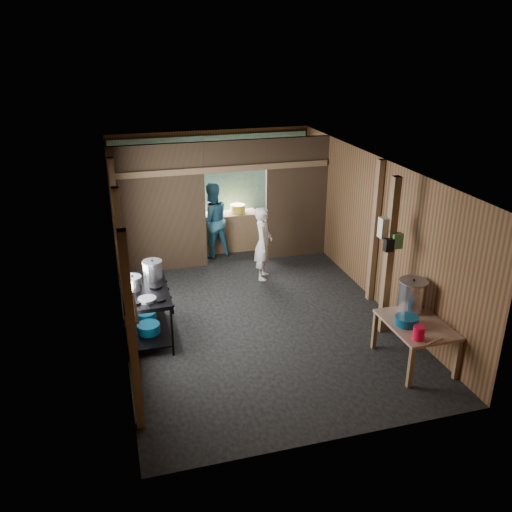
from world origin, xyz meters
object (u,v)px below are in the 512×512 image
object	(u,v)px
stock_pot	(412,296)
cook	(263,243)
prep_table	(414,343)
yellow_tub	(238,209)
pink_bucket	(419,333)
stove_pot_large	(153,270)
gas_range	(147,313)

from	to	relation	value
stock_pot	cook	world-z (taller)	cook
prep_table	yellow_tub	world-z (taller)	yellow_tub
yellow_tub	cook	world-z (taller)	cook
stock_pot	pink_bucket	world-z (taller)	stock_pot
yellow_tub	prep_table	bearing A→B (deg)	-75.42
stove_pot_large	pink_bucket	distance (m)	4.21
stove_pot_large	stock_pot	distance (m)	4.09
pink_bucket	yellow_tub	xyz separation A→B (m)	(-1.14, 5.62, 0.18)
prep_table	yellow_tub	size ratio (longest dim) A/B	3.43
stove_pot_large	stock_pot	size ratio (longest dim) A/B	0.65
stove_pot_large	yellow_tub	distance (m)	3.75
stove_pot_large	stock_pot	world-z (taller)	stove_pot_large
prep_table	stove_pot_large	distance (m)	4.21
gas_range	pink_bucket	distance (m)	4.15
yellow_tub	pink_bucket	bearing A→B (deg)	-78.54
gas_range	cook	distance (m)	2.98
stove_pot_large	gas_range	bearing A→B (deg)	-115.67
gas_range	stove_pot_large	size ratio (longest dim) A/B	4.46
pink_bucket	cook	world-z (taller)	cook
stock_pot	prep_table	bearing A→B (deg)	-108.81
stock_pot	pink_bucket	distance (m)	0.89
prep_table	stock_pot	world-z (taller)	stock_pot
stock_pot	pink_bucket	bearing A→B (deg)	-114.16
prep_table	cook	size ratio (longest dim) A/B	0.76
prep_table	stove_pot_large	xyz separation A→B (m)	(-3.54, 2.18, 0.67)
stove_pot_large	cook	distance (m)	2.64
cook	stock_pot	bearing A→B (deg)	-134.18
stock_pot	yellow_tub	distance (m)	5.05
gas_range	pink_bucket	world-z (taller)	pink_bucket
gas_range	stock_pot	bearing A→B (deg)	-20.29
prep_table	yellow_tub	bearing A→B (deg)	104.58
gas_range	yellow_tub	distance (m)	4.17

